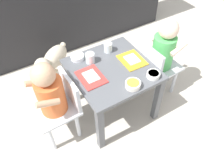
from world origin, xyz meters
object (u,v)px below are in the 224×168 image
at_px(dining_table, 112,77).
at_px(cereal_bowl_left_side, 153,75).
at_px(water_cup_right, 108,48).
at_px(seated_child_right, 162,51).
at_px(food_tray_right, 132,60).
at_px(seated_child_left, 52,94).
at_px(water_cup_left, 90,59).
at_px(veggie_bowl_near, 77,57).
at_px(cereal_bowl_right_side, 133,84).
at_px(food_tray_left, 91,77).
at_px(dog, 52,60).

bearing_deg(dining_table, cereal_bowl_left_side, -48.25).
relative_size(water_cup_right, cereal_bowl_left_side, 0.79).
xyz_separation_m(seated_child_right, food_tray_right, (-0.27, 0.02, 0.02)).
bearing_deg(water_cup_right, seated_child_left, -161.92).
bearing_deg(cereal_bowl_left_side, water_cup_left, 129.29).
relative_size(dining_table, veggie_bowl_near, 5.64).
xyz_separation_m(seated_child_left, veggie_bowl_near, (0.28, 0.21, 0.04)).
bearing_deg(veggie_bowl_near, cereal_bowl_right_side, -67.53).
height_order(food_tray_left, water_cup_left, water_cup_left).
height_order(food_tray_right, water_cup_left, water_cup_left).
bearing_deg(dining_table, food_tray_left, -178.27).
bearing_deg(seated_child_right, food_tray_left, 178.34).
relative_size(dog, cereal_bowl_left_side, 4.34).
bearing_deg(seated_child_left, seated_child_right, -2.15).
relative_size(food_tray_right, veggie_bowl_near, 2.01).
xyz_separation_m(seated_child_left, cereal_bowl_left_side, (0.63, -0.22, 0.04)).
height_order(seated_child_left, food_tray_left, seated_child_left).
xyz_separation_m(dog, water_cup_right, (0.33, -0.42, 0.27)).
relative_size(water_cup_left, veggie_bowl_near, 0.75).
distance_m(food_tray_right, cereal_bowl_right_side, 0.26).
height_order(dining_table, food_tray_right, food_tray_right).
bearing_deg(seated_child_left, cereal_bowl_left_side, -19.59).
distance_m(seated_child_right, water_cup_right, 0.42).
xyz_separation_m(food_tray_left, cereal_bowl_right_side, (0.19, -0.21, 0.01)).
distance_m(water_cup_right, cereal_bowl_left_side, 0.41).
distance_m(dining_table, water_cup_left, 0.20).
relative_size(seated_child_right, cereal_bowl_left_side, 7.89).
relative_size(dog, veggie_bowl_near, 3.91).
xyz_separation_m(food_tray_right, cereal_bowl_left_side, (0.02, -0.21, 0.01)).
bearing_deg(water_cup_left, seated_child_left, -159.62).
height_order(seated_child_right, veggie_bowl_near, seated_child_right).
distance_m(food_tray_left, water_cup_left, 0.16).
height_order(seated_child_right, cereal_bowl_right_side, seated_child_right).
height_order(dog, cereal_bowl_right_side, cereal_bowl_right_side).
height_order(dining_table, dog, dining_table).
xyz_separation_m(food_tray_right, cereal_bowl_right_side, (-0.14, -0.21, 0.01)).
bearing_deg(dining_table, veggie_bowl_near, 125.84).
xyz_separation_m(water_cup_right, cereal_bowl_left_side, (0.12, -0.39, -0.01)).
distance_m(dog, food_tray_left, 0.65).
relative_size(seated_child_left, veggie_bowl_near, 6.96).
distance_m(dog, water_cup_left, 0.56).
bearing_deg(cereal_bowl_left_side, seated_child_left, 160.41).
bearing_deg(seated_child_right, cereal_bowl_right_side, -154.94).
relative_size(water_cup_left, water_cup_right, 1.06).
distance_m(seated_child_right, water_cup_left, 0.56).
bearing_deg(cereal_bowl_right_side, food_tray_left, 131.60).
bearing_deg(seated_child_right, dog, 138.27).
bearing_deg(seated_child_left, food_tray_left, -3.23).
distance_m(food_tray_left, food_tray_right, 0.33).
bearing_deg(dining_table, water_cup_left, 125.09).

